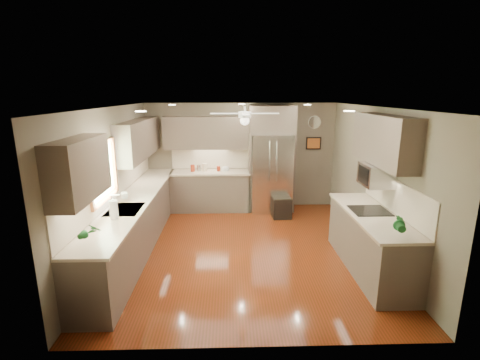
{
  "coord_description": "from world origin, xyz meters",
  "views": [
    {
      "loc": [
        -0.26,
        -5.76,
        2.72
      ],
      "look_at": [
        -0.07,
        0.6,
        1.13
      ],
      "focal_mm": 26.0,
      "sensor_mm": 36.0,
      "label": 1
    }
  ],
  "objects_px": {
    "canister_d": "(219,169)",
    "paper_towel": "(114,210)",
    "potted_plant_right": "(401,225)",
    "canister_b": "(199,168)",
    "soap_bottle": "(125,195)",
    "bowl": "(225,170)",
    "potted_plant_left": "(91,232)",
    "stool": "(281,207)",
    "refrigerator": "(271,161)",
    "canister_c": "(205,167)",
    "microwave": "(376,175)",
    "canister_a": "(193,168)"
  },
  "relations": [
    {
      "from": "canister_d",
      "to": "refrigerator",
      "type": "relative_size",
      "value": 0.05
    },
    {
      "from": "canister_b",
      "to": "microwave",
      "type": "xyz_separation_m",
      "value": [
        3.02,
        -2.8,
        0.47
      ]
    },
    {
      "from": "canister_d",
      "to": "paper_towel",
      "type": "bearing_deg",
      "value": -114.35
    },
    {
      "from": "potted_plant_left",
      "to": "potted_plant_right",
      "type": "xyz_separation_m",
      "value": [
        3.83,
        0.12,
        0.0
      ]
    },
    {
      "from": "canister_c",
      "to": "stool",
      "type": "bearing_deg",
      "value": -19.2
    },
    {
      "from": "canister_a",
      "to": "paper_towel",
      "type": "xyz_separation_m",
      "value": [
        -0.82,
        -3.12,
        0.06
      ]
    },
    {
      "from": "canister_a",
      "to": "paper_towel",
      "type": "distance_m",
      "value": 3.22
    },
    {
      "from": "potted_plant_right",
      "to": "bowl",
      "type": "distance_m",
      "value": 4.52
    },
    {
      "from": "canister_b",
      "to": "stool",
      "type": "bearing_deg",
      "value": -18.62
    },
    {
      "from": "canister_d",
      "to": "paper_towel",
      "type": "xyz_separation_m",
      "value": [
        -1.42,
        -3.14,
        0.08
      ]
    },
    {
      "from": "canister_b",
      "to": "bowl",
      "type": "distance_m",
      "value": 0.63
    },
    {
      "from": "paper_towel",
      "to": "canister_a",
      "type": "bearing_deg",
      "value": 75.27
    },
    {
      "from": "bowl",
      "to": "paper_towel",
      "type": "xyz_separation_m",
      "value": [
        -1.58,
        -3.14,
        0.12
      ]
    },
    {
      "from": "potted_plant_left",
      "to": "stool",
      "type": "height_order",
      "value": "potted_plant_left"
    },
    {
      "from": "bowl",
      "to": "canister_b",
      "type": "bearing_deg",
      "value": 176.1
    },
    {
      "from": "potted_plant_right",
      "to": "canister_c",
      "type": "bearing_deg",
      "value": 124.98
    },
    {
      "from": "paper_towel",
      "to": "canister_c",
      "type": "bearing_deg",
      "value": 70.89
    },
    {
      "from": "canister_b",
      "to": "potted_plant_right",
      "type": "distance_m",
      "value": 4.9
    },
    {
      "from": "canister_d",
      "to": "potted_plant_left",
      "type": "height_order",
      "value": "potted_plant_left"
    },
    {
      "from": "canister_c",
      "to": "refrigerator",
      "type": "relative_size",
      "value": 0.07
    },
    {
      "from": "paper_towel",
      "to": "canister_d",
      "type": "bearing_deg",
      "value": 65.65
    },
    {
      "from": "microwave",
      "to": "paper_towel",
      "type": "xyz_separation_m",
      "value": [
        -3.98,
        -0.38,
        -0.4
      ]
    },
    {
      "from": "potted_plant_left",
      "to": "bowl",
      "type": "bearing_deg",
      "value": 68.73
    },
    {
      "from": "canister_a",
      "to": "canister_d",
      "type": "bearing_deg",
      "value": 2.22
    },
    {
      "from": "canister_a",
      "to": "bowl",
      "type": "height_order",
      "value": "canister_a"
    },
    {
      "from": "canister_c",
      "to": "soap_bottle",
      "type": "bearing_deg",
      "value": -117.83
    },
    {
      "from": "canister_c",
      "to": "potted_plant_left",
      "type": "height_order",
      "value": "potted_plant_left"
    },
    {
      "from": "potted_plant_right",
      "to": "refrigerator",
      "type": "bearing_deg",
      "value": 107.17
    },
    {
      "from": "canister_d",
      "to": "canister_c",
      "type": "bearing_deg",
      "value": 176.92
    },
    {
      "from": "potted_plant_right",
      "to": "paper_towel",
      "type": "bearing_deg",
      "value": 168.63
    },
    {
      "from": "canister_d",
      "to": "soap_bottle",
      "type": "relative_size",
      "value": 0.6
    },
    {
      "from": "canister_a",
      "to": "paper_towel",
      "type": "bearing_deg",
      "value": -104.73
    },
    {
      "from": "bowl",
      "to": "paper_towel",
      "type": "relative_size",
      "value": 0.65
    },
    {
      "from": "canister_d",
      "to": "refrigerator",
      "type": "height_order",
      "value": "refrigerator"
    },
    {
      "from": "soap_bottle",
      "to": "potted_plant_left",
      "type": "distance_m",
      "value": 1.79
    },
    {
      "from": "canister_c",
      "to": "bowl",
      "type": "bearing_deg",
      "value": -2.02
    },
    {
      "from": "canister_b",
      "to": "soap_bottle",
      "type": "distance_m",
      "value": 2.53
    },
    {
      "from": "canister_a",
      "to": "canister_b",
      "type": "bearing_deg",
      "value": 25.28
    },
    {
      "from": "refrigerator",
      "to": "stool",
      "type": "relative_size",
      "value": 5.11
    },
    {
      "from": "potted_plant_right",
      "to": "microwave",
      "type": "relative_size",
      "value": 0.61
    },
    {
      "from": "refrigerator",
      "to": "paper_towel",
      "type": "height_order",
      "value": "refrigerator"
    },
    {
      "from": "canister_c",
      "to": "refrigerator",
      "type": "bearing_deg",
      "value": -2.46
    },
    {
      "from": "canister_d",
      "to": "paper_towel",
      "type": "distance_m",
      "value": 3.45
    },
    {
      "from": "potted_plant_left",
      "to": "paper_towel",
      "type": "distance_m",
      "value": 0.89
    },
    {
      "from": "microwave",
      "to": "potted_plant_right",
      "type": "bearing_deg",
      "value": -96.48
    },
    {
      "from": "canister_c",
      "to": "potted_plant_right",
      "type": "xyz_separation_m",
      "value": [
        2.75,
        -3.93,
        0.08
      ]
    },
    {
      "from": "canister_b",
      "to": "stool",
      "type": "height_order",
      "value": "canister_b"
    },
    {
      "from": "potted_plant_right",
      "to": "stool",
      "type": "relative_size",
      "value": 0.7
    },
    {
      "from": "paper_towel",
      "to": "soap_bottle",
      "type": "bearing_deg",
      "value": 96.65
    },
    {
      "from": "canister_d",
      "to": "stool",
      "type": "xyz_separation_m",
      "value": [
        1.41,
        -0.59,
        -0.76
      ]
    }
  ]
}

